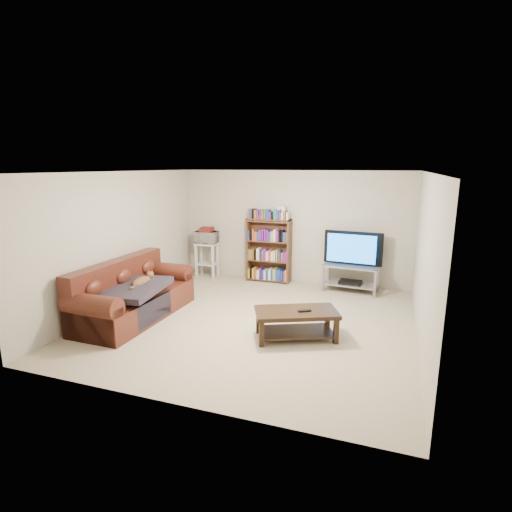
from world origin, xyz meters
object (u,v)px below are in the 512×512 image
at_px(tv_stand, 351,274).
at_px(bookshelf, 269,249).
at_px(sofa, 131,298).
at_px(coffee_table, 296,319).

xyz_separation_m(tv_stand, bookshelf, (-1.78, 0.16, 0.35)).
distance_m(sofa, tv_stand, 4.24).
xyz_separation_m(sofa, coffee_table, (2.82, 0.06, -0.03)).
height_order(sofa, tv_stand, sofa).
bearing_deg(coffee_table, sofa, 157.17).
bearing_deg(bookshelf, sofa, -119.22).
bearing_deg(sofa, bookshelf, 62.08).
bearing_deg(sofa, coffee_table, 2.27).
height_order(sofa, bookshelf, bookshelf).
distance_m(coffee_table, bookshelf, 3.04).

